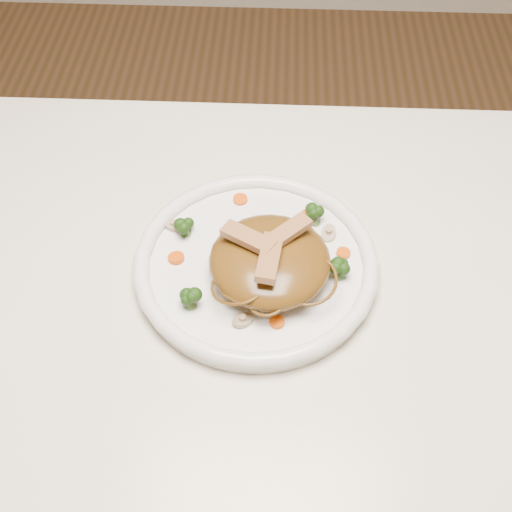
{
  "coord_description": "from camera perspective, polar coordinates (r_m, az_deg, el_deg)",
  "views": [
    {
      "loc": [
        0.01,
        -0.45,
        1.4
      ],
      "look_at": [
        -0.01,
        0.07,
        0.78
      ],
      "focal_mm": 46.49,
      "sensor_mm": 36.0,
      "label": 1
    }
  ],
  "objects": [
    {
      "name": "carrot_4",
      "position": [
        0.76,
        1.83,
        -5.7
      ],
      "size": [
        0.02,
        0.02,
        0.0
      ],
      "primitive_type": "cylinder",
      "rotation": [
        0.0,
        0.0,
        0.43
      ],
      "color": "#EC5208",
      "rests_on": "plate"
    },
    {
      "name": "carrot_0",
      "position": [
        0.87,
        4.53,
        3.58
      ],
      "size": [
        0.02,
        0.02,
        0.0
      ],
      "primitive_type": "cylinder",
      "rotation": [
        0.0,
        0.0,
        0.39
      ],
      "color": "#EC5208",
      "rests_on": "plate"
    },
    {
      "name": "carrot_3",
      "position": [
        0.88,
        -1.36,
        4.9
      ],
      "size": [
        0.02,
        0.02,
        0.0
      ],
      "primitive_type": "cylinder",
      "rotation": [
        0.0,
        0.0,
        -0.03
      ],
      "color": "#EC5208",
      "rests_on": "plate"
    },
    {
      "name": "broccoli_0",
      "position": [
        0.85,
        5.17,
        3.53
      ],
      "size": [
        0.03,
        0.03,
        0.03
      ],
      "primitive_type": null,
      "rotation": [
        0.0,
        0.0,
        0.31
      ],
      "color": "#1D410D",
      "rests_on": "plate"
    },
    {
      "name": "mushroom_2",
      "position": [
        0.86,
        -7.12,
        2.61
      ],
      "size": [
        0.03,
        0.03,
        0.01
      ],
      "primitive_type": "cylinder",
      "rotation": [
        0.0,
        0.0,
        -0.33
      ],
      "color": "#BCAF8D",
      "rests_on": "plate"
    },
    {
      "name": "chicken_a",
      "position": [
        0.77,
        2.68,
        2.05
      ],
      "size": [
        0.06,
        0.06,
        0.01
      ],
      "primitive_type": "cube",
      "rotation": [
        0.0,
        0.0,
        0.72
      ],
      "color": "#A3764D",
      "rests_on": "noodle_mound"
    },
    {
      "name": "carrot_1",
      "position": [
        0.82,
        -6.89,
        -0.15
      ],
      "size": [
        0.02,
        0.02,
        0.0
      ],
      "primitive_type": "cylinder",
      "rotation": [
        0.0,
        0.0,
        -0.05
      ],
      "color": "#EC5208",
      "rests_on": "plate"
    },
    {
      "name": "chicken_b",
      "position": [
        0.76,
        -0.67,
        1.55
      ],
      "size": [
        0.07,
        0.05,
        0.01
      ],
      "primitive_type": "cube",
      "rotation": [
        0.0,
        0.0,
        2.59
      ],
      "color": "#A3764D",
      "rests_on": "noodle_mound"
    },
    {
      "name": "chicken_c",
      "position": [
        0.74,
        1.16,
        -0.15
      ],
      "size": [
        0.03,
        0.07,
        0.01
      ],
      "primitive_type": "cube",
      "rotation": [
        0.0,
        0.0,
        4.59
      ],
      "color": "#A3764D",
      "rests_on": "noodle_mound"
    },
    {
      "name": "plate",
      "position": [
        0.82,
        -0.0,
        -0.98
      ],
      "size": [
        0.31,
        0.31,
        0.02
      ],
      "primitive_type": "cylinder",
      "rotation": [
        0.0,
        0.0,
        0.06
      ],
      "color": "white",
      "rests_on": "table"
    },
    {
      "name": "broccoli_3",
      "position": [
        0.79,
        7.29,
        -1.16
      ],
      "size": [
        0.03,
        0.03,
        0.03
      ],
      "primitive_type": null,
      "rotation": [
        0.0,
        0.0,
        0.03
      ],
      "color": "#1D410D",
      "rests_on": "plate"
    },
    {
      "name": "carrot_2",
      "position": [
        0.83,
        7.52,
        0.26
      ],
      "size": [
        0.02,
        0.02,
        0.0
      ],
      "primitive_type": "cylinder",
      "rotation": [
        0.0,
        0.0,
        0.23
      ],
      "color": "#EC5208",
      "rests_on": "plate"
    },
    {
      "name": "mushroom_3",
      "position": [
        0.87,
        4.95,
        3.77
      ],
      "size": [
        0.03,
        0.03,
        0.01
      ],
      "primitive_type": "cylinder",
      "rotation": [
        0.0,
        0.0,
        1.82
      ],
      "color": "#BCAF8D",
      "rests_on": "plate"
    },
    {
      "name": "broccoli_2",
      "position": [
        0.76,
        -5.73,
        -3.59
      ],
      "size": [
        0.04,
        0.04,
        0.03
      ],
      "primitive_type": null,
      "rotation": [
        0.0,
        0.0,
        -0.41
      ],
      "color": "#1D410D",
      "rests_on": "plate"
    },
    {
      "name": "mushroom_0",
      "position": [
        0.76,
        -1.15,
        -5.56
      ],
      "size": [
        0.04,
        0.04,
        0.01
      ],
      "primitive_type": "cylinder",
      "rotation": [
        0.0,
        0.0,
        0.53
      ],
      "color": "#BCAF8D",
      "rests_on": "plate"
    },
    {
      "name": "table",
      "position": [
        0.87,
        0.4,
        -8.78
      ],
      "size": [
        1.2,
        0.8,
        0.75
      ],
      "color": "silver",
      "rests_on": "ground"
    },
    {
      "name": "mushroom_1",
      "position": [
        0.85,
        6.27,
        1.94
      ],
      "size": [
        0.03,
        0.03,
        0.01
      ],
      "primitive_type": "cylinder",
      "rotation": [
        0.0,
        0.0,
        1.41
      ],
      "color": "#BCAF8D",
      "rests_on": "plate"
    },
    {
      "name": "noodle_mound",
      "position": [
        0.78,
        1.2,
        -0.41
      ],
      "size": [
        0.18,
        0.18,
        0.05
      ],
      "primitive_type": "ellipsoid",
      "rotation": [
        0.0,
        0.0,
        0.24
      ],
      "color": "#5A3A11",
      "rests_on": "plate"
    },
    {
      "name": "broccoli_1",
      "position": [
        0.84,
        -6.11,
        2.52
      ],
      "size": [
        0.03,
        0.03,
        0.03
      ],
      "primitive_type": null,
      "rotation": [
        0.0,
        0.0,
        0.38
      ],
      "color": "#1D410D",
      "rests_on": "plate"
    }
  ]
}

